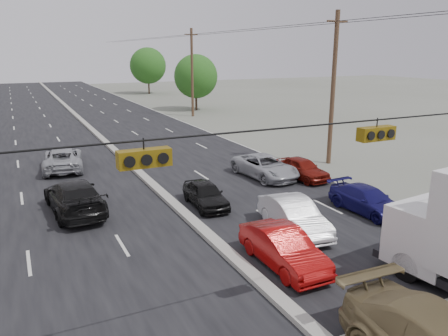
{
  "coord_description": "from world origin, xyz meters",
  "views": [
    {
      "loc": [
        -6.7,
        -8.09,
        7.46
      ],
      "look_at": [
        1.86,
        9.57,
        2.2
      ],
      "focal_mm": 35.0,
      "sensor_mm": 36.0,
      "label": 1
    }
  ],
  "objects": [
    {
      "name": "queue_car_b",
      "position": [
        3.5,
        6.16,
        0.71
      ],
      "size": [
        2.02,
        4.49,
        1.43
      ],
      "primitive_type": "imported",
      "rotation": [
        0.0,
        0.0,
        -0.12
      ],
      "color": "silver",
      "rests_on": "ground"
    },
    {
      "name": "queue_car_a",
      "position": [
        1.4,
        10.71,
        0.62
      ],
      "size": [
        1.67,
        3.74,
        1.25
      ],
      "primitive_type": "imported",
      "rotation": [
        0.0,
        0.0,
        -0.05
      ],
      "color": "black",
      "rests_on": "ground"
    },
    {
      "name": "red_sedan",
      "position": [
        1.4,
        3.77,
        0.69
      ],
      "size": [
        1.47,
        4.18,
        1.37
      ],
      "primitive_type": "imported",
      "rotation": [
        0.0,
        0.0,
        -0.0
      ],
      "color": "#920909",
      "rests_on": "ground"
    },
    {
      "name": "center_median",
      "position": [
        0.0,
        30.0,
        0.1
      ],
      "size": [
        0.5,
        160.0,
        0.2
      ],
      "primitive_type": "cube",
      "color": "gray",
      "rests_on": "ground"
    },
    {
      "name": "road_surface",
      "position": [
        0.0,
        30.0,
        0.0
      ],
      "size": [
        20.0,
        160.0,
        0.02
      ],
      "primitive_type": "cube",
      "color": "black",
      "rests_on": "ground"
    },
    {
      "name": "queue_car_c",
      "position": [
        6.7,
        13.85,
        0.68
      ],
      "size": [
        2.66,
        5.06,
        1.36
      ],
      "primitive_type": "imported",
      "rotation": [
        0.0,
        0.0,
        0.08
      ],
      "color": "#A0A2A7",
      "rests_on": "ground"
    },
    {
      "name": "oncoming_far",
      "position": [
        -4.14,
        21.13,
        0.71
      ],
      "size": [
        2.98,
        5.39,
        1.43
      ],
      "primitive_type": "imported",
      "rotation": [
        0.0,
        0.0,
        3.02
      ],
      "color": "#97999E",
      "rests_on": "ground"
    },
    {
      "name": "tree_right_mid",
      "position": [
        15.0,
        45.0,
        4.34
      ],
      "size": [
        5.6,
        5.6,
        7.14
      ],
      "color": "#382619",
      "rests_on": "ground"
    },
    {
      "name": "tree_right_far",
      "position": [
        16.0,
        70.0,
        4.96
      ],
      "size": [
        6.4,
        6.4,
        8.16
      ],
      "color": "#382619",
      "rests_on": "ground"
    },
    {
      "name": "utility_pole_right_b",
      "position": [
        12.5,
        15.0,
        5.11
      ],
      "size": [
        1.6,
        0.3,
        10.0
      ],
      "color": "#422D1E",
      "rests_on": "ground"
    },
    {
      "name": "queue_car_e",
      "position": [
        8.53,
        12.59,
        0.65
      ],
      "size": [
        1.87,
        3.94,
        1.3
      ],
      "primitive_type": "imported",
      "rotation": [
        0.0,
        0.0,
        0.09
      ],
      "color": "maroon",
      "rests_on": "ground"
    },
    {
      "name": "utility_pole_right_c",
      "position": [
        12.5,
        40.0,
        5.11
      ],
      "size": [
        1.6,
        0.3,
        10.0
      ],
      "color": "#422D1E",
      "rests_on": "ground"
    },
    {
      "name": "queue_car_d",
      "position": [
        7.97,
        6.55,
        0.61
      ],
      "size": [
        1.88,
        4.28,
        1.22
      ],
      "primitive_type": "imported",
      "rotation": [
        0.0,
        0.0,
        0.04
      ],
      "color": "#141053",
      "rests_on": "ground"
    },
    {
      "name": "oncoming_near",
      "position": [
        -4.54,
        12.63,
        0.79
      ],
      "size": [
        2.57,
        5.56,
        1.57
      ],
      "primitive_type": "imported",
      "rotation": [
        0.0,
        0.0,
        3.21
      ],
      "color": "black",
      "rests_on": "ground"
    },
    {
      "name": "traffic_signals",
      "position": [
        1.4,
        0.0,
        5.49
      ],
      "size": [
        25.0,
        0.3,
        0.54
      ],
      "color": "black",
      "rests_on": "ground"
    }
  ]
}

